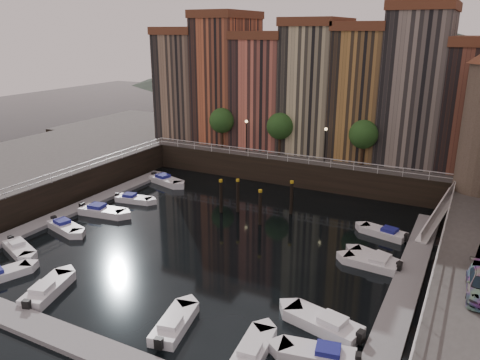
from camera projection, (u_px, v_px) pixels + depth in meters
The scene contains 26 objects.
ground at pixel (220, 236), 41.78m from camera, with size 200.00×200.00×0.00m, color black.
quay_far at pixel (315, 155), 63.28m from camera, with size 80.00×20.00×3.00m, color black.
dock_left at pixel (78, 208), 47.99m from camera, with size 2.00×28.00×0.35m, color gray.
dock_right at pixel (407, 283), 33.77m from camera, with size 2.00×28.00×0.35m, color gray.
dock_near at pixel (75, 342), 27.36m from camera, with size 30.00×2.00×0.35m, color gray.
mountains at pixel (419, 66), 131.54m from camera, with size 145.00×100.00×18.00m.
far_terrace at pixel (338, 87), 56.83m from camera, with size 48.70×10.30×17.50m.
promenade_trees at pixel (285, 127), 55.73m from camera, with size 21.20×3.20×5.20m.
street_lamps at pixel (284, 134), 54.94m from camera, with size 10.36×0.36×4.18m.
railings at pixel (244, 181), 44.75m from camera, with size 36.08×34.04×0.52m.
gangway at pixel (439, 212), 42.13m from camera, with size 2.78×8.32×3.73m.
mooring_pilings at pixel (252, 200), 46.02m from camera, with size 6.78×4.22×3.78m.
boat_left_0 at pixel (19, 249), 38.70m from camera, with size 4.29×2.82×0.97m.
boat_left_1 at pixel (65, 227), 42.92m from camera, with size 4.55×2.62×1.02m.
boat_left_2 at pixel (102, 211), 46.56m from camera, with size 5.08×2.43×1.14m.
boat_left_3 at pixel (133, 199), 50.11m from camera, with size 4.22×2.14×0.95m.
boat_left_4 at pixel (166, 181), 56.04m from camera, with size 5.03×2.95×1.13m.
boat_right_0 at pixel (319, 355), 26.03m from camera, with size 4.59×2.39×1.03m.
boat_right_1 at pixel (325, 324), 28.69m from camera, with size 5.25×2.95×1.17m.
boat_right_2 at pixel (372, 263), 36.23m from camera, with size 4.39×1.86×1.00m.
boat_right_3 at pixel (376, 259), 37.00m from camera, with size 4.31×2.79×0.97m.
boat_right_4 at pixel (385, 233), 41.72m from camera, with size 4.37×2.45×0.98m.
boat_near_0 at pixel (0, 275), 34.57m from camera, with size 2.83×4.26×0.96m.
boat_near_1 at pixel (47, 290), 32.48m from camera, with size 2.90×4.87×1.09m.
boat_near_2 at pixel (174, 324), 28.69m from camera, with size 2.52×4.69×1.05m.
boat_near_3 at pixel (253, 350), 26.39m from camera, with size 2.02×4.43×1.00m.
Camera 1 is at (19.25, -33.08, 17.58)m, focal length 35.00 mm.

